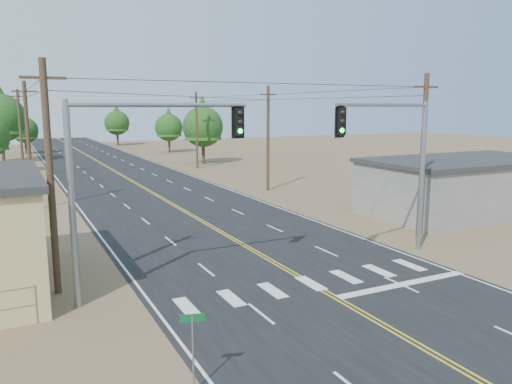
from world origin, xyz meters
TOP-DOWN VIEW (x-y plane):
  - ground at (0.00, 0.00)m, footprint 220.00×220.00m
  - road at (0.00, 30.00)m, footprint 15.00×200.00m
  - building_right at (19.00, 16.00)m, footprint 15.00×8.00m
  - utility_pole_left_near at (-10.50, 12.00)m, footprint 1.80×0.30m
  - utility_pole_left_mid at (-10.50, 32.00)m, footprint 1.80×0.30m
  - utility_pole_left_far at (-10.50, 52.00)m, footprint 1.80×0.30m
  - utility_pole_right_near at (10.50, 12.00)m, footprint 1.80×0.30m
  - utility_pole_right_mid at (10.50, 32.00)m, footprint 1.80×0.30m
  - utility_pole_right_far at (10.50, 52.00)m, footprint 1.80×0.30m
  - signal_mast_left at (-7.65, 10.03)m, footprint 7.76×0.49m
  - signal_mast_right at (6.37, 9.45)m, footprint 7.40×2.19m
  - street_sign at (-7.80, 2.00)m, footprint 0.68×0.22m
  - tree_left_mid at (-12.55, 71.18)m, footprint 7.06×7.06m
  - tree_left_far at (-9.00, 84.87)m, footprint 4.45×4.45m
  - tree_right_near at (13.10, 56.58)m, footprint 5.74×5.74m
  - tree_right_mid at (14.00, 76.11)m, footprint 4.84×4.84m
  - tree_right_far at (9.17, 97.35)m, footprint 5.18×5.18m

SIDE VIEW (x-z plane):
  - ground at x=0.00m, z-range 0.00..0.00m
  - road at x=0.00m, z-range 0.00..0.02m
  - street_sign at x=-7.80m, z-range 0.40..2.77m
  - building_right at x=19.00m, z-range 0.00..4.00m
  - tree_left_far at x=-9.00m, z-range 0.83..8.25m
  - tree_right_mid at x=14.00m, z-range 0.90..8.97m
  - utility_pole_left_near at x=-10.50m, z-range 0.12..10.12m
  - utility_pole_left_mid at x=-10.50m, z-range 0.12..10.12m
  - utility_pole_left_far at x=-10.50m, z-range 0.12..10.12m
  - utility_pole_right_near at x=10.50m, z-range 0.12..10.12m
  - utility_pole_right_mid at x=10.50m, z-range 0.12..10.12m
  - utility_pole_right_far at x=10.50m, z-range 0.12..10.12m
  - tree_right_far at x=9.17m, z-range 0.96..9.60m
  - signal_mast_left at x=-7.65m, z-range 1.53..9.87m
  - signal_mast_right at x=6.37m, z-range 1.53..9.88m
  - tree_right_near at x=13.10m, z-range 1.07..10.63m
  - tree_left_mid at x=-12.55m, z-range 1.32..13.07m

